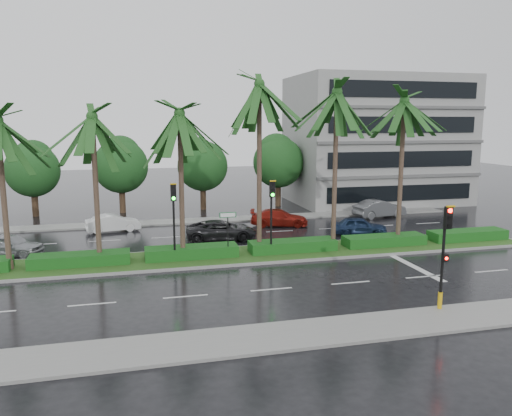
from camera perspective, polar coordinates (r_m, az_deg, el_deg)
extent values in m
plane|color=black|center=(28.23, -1.00, -6.07)|extent=(120.00, 120.00, 0.00)
cube|color=slate|center=(18.98, 6.18, -14.04)|extent=(40.00, 2.40, 0.12)
cube|color=slate|center=(39.69, -4.92, -1.37)|extent=(40.00, 2.00, 0.12)
cube|color=gray|center=(29.15, -1.45, -5.42)|extent=(36.00, 4.00, 0.14)
cube|color=#1C4617|center=(29.13, -1.45, -5.27)|extent=(35.60, 3.70, 0.02)
cube|color=#164D17|center=(28.55, -19.45, -5.52)|extent=(5.20, 1.40, 0.60)
cube|color=#164D17|center=(28.57, -7.35, -5.02)|extent=(5.20, 1.40, 0.60)
cube|color=#164D17|center=(29.83, 4.20, -4.33)|extent=(5.20, 1.40, 0.60)
cube|color=#164D17|center=(32.17, 14.43, -3.58)|extent=(5.20, 1.40, 0.60)
cube|color=#164D17|center=(35.39, 23.02, -2.85)|extent=(5.20, 1.40, 0.60)
cube|color=silver|center=(34.84, -23.45, -3.82)|extent=(2.00, 0.12, 0.01)
cube|color=silver|center=(22.88, -18.23, -10.40)|extent=(2.00, 0.12, 0.01)
cube|color=silver|center=(34.39, -16.85, -3.60)|extent=(2.00, 0.12, 0.01)
cube|color=silver|center=(22.90, -8.05, -9.97)|extent=(2.00, 0.12, 0.01)
cube|color=silver|center=(34.40, -10.18, -3.32)|extent=(2.00, 0.12, 0.01)
cube|color=silver|center=(23.60, 1.78, -9.27)|extent=(2.00, 0.12, 0.01)
cube|color=silver|center=(34.87, -3.60, -3.00)|extent=(2.00, 0.12, 0.01)
cube|color=silver|center=(24.94, 10.75, -8.39)|extent=(2.00, 0.12, 0.01)
cube|color=silver|center=(35.79, 2.71, -2.66)|extent=(2.00, 0.12, 0.01)
cube|color=silver|center=(26.81, 18.61, -7.44)|extent=(2.00, 0.12, 0.01)
cube|color=silver|center=(37.12, 8.64, -2.31)|extent=(2.00, 0.12, 0.01)
cube|color=silver|center=(29.12, 25.30, -6.52)|extent=(2.00, 0.12, 0.01)
cube|color=silver|center=(38.82, 14.10, -1.97)|extent=(2.00, 0.12, 0.01)
cube|color=silver|center=(40.84, 19.07, -1.64)|extent=(2.00, 0.12, 0.01)
cube|color=silver|center=(28.69, 17.31, -6.25)|extent=(0.40, 6.00, 0.01)
cylinder|color=#403025|center=(28.44, -26.89, 1.18)|extent=(0.28, 0.28, 7.66)
cylinder|color=#403025|center=(29.13, -26.34, -5.85)|extent=(0.40, 0.40, 0.44)
cylinder|color=#403025|center=(27.86, -17.81, 1.82)|extent=(0.28, 0.28, 7.85)
cylinder|color=#403025|center=(28.58, -17.42, -5.56)|extent=(0.40, 0.40, 0.44)
cylinder|color=#403025|center=(27.71, -8.52, 2.34)|extent=(0.28, 0.28, 8.04)
cylinder|color=#403025|center=(28.45, -8.33, -5.28)|extent=(0.40, 0.40, 0.44)
cylinder|color=#403025|center=(28.69, 0.38, 4.33)|extent=(0.28, 0.28, 9.67)
cylinder|color=#403025|center=(29.49, 0.37, -4.63)|extent=(0.40, 0.40, 0.44)
cylinder|color=#403025|center=(29.77, 9.01, 4.04)|extent=(0.28, 0.28, 9.29)
cylinder|color=#403025|center=(30.52, 8.79, -4.25)|extent=(0.40, 0.40, 0.44)
cylinder|color=#403025|center=(32.08, 16.23, 3.78)|extent=(0.28, 0.28, 8.85)
cylinder|color=#403025|center=(32.75, 15.88, -3.55)|extent=(0.40, 0.40, 0.44)
cylinder|color=black|center=(21.81, 20.49, -6.51)|extent=(0.12, 0.12, 3.40)
cube|color=black|center=(21.19, 21.11, -1.04)|extent=(0.30, 0.18, 0.90)
cube|color=gold|center=(21.01, 21.38, 0.19)|extent=(0.34, 0.12, 0.06)
cylinder|color=#FF0C05|center=(21.06, 21.31, -0.29)|extent=(0.18, 0.04, 0.18)
cylinder|color=black|center=(21.11, 21.26, -1.09)|extent=(0.18, 0.04, 0.18)
cylinder|color=black|center=(21.16, 21.21, -1.89)|extent=(0.18, 0.04, 0.18)
cylinder|color=gold|center=(22.21, 20.28, -9.86)|extent=(0.18, 0.18, 0.70)
cube|color=black|center=(21.55, 20.81, -5.34)|extent=(0.22, 0.16, 0.32)
cylinder|color=#FF0C05|center=(21.48, 20.95, -5.40)|extent=(0.12, 0.03, 0.12)
cylinder|color=black|center=(27.57, -9.34, -2.62)|extent=(0.12, 0.12, 3.40)
cube|color=black|center=(27.02, -9.43, 1.76)|extent=(0.30, 0.18, 0.90)
cube|color=gold|center=(26.84, -9.44, 2.74)|extent=(0.34, 0.12, 0.06)
cylinder|color=black|center=(26.88, -9.43, 2.36)|extent=(0.18, 0.04, 0.18)
cylinder|color=black|center=(26.92, -9.41, 1.73)|extent=(0.18, 0.04, 0.18)
cylinder|color=#0CE519|center=(26.96, -9.39, 1.10)|extent=(0.18, 0.04, 0.18)
cylinder|color=black|center=(28.52, 1.74, -2.08)|extent=(0.12, 0.12, 3.40)
cube|color=black|center=(27.99, 1.87, 2.16)|extent=(0.30, 0.18, 0.90)
cube|color=gold|center=(27.82, 1.94, 3.11)|extent=(0.34, 0.12, 0.06)
cylinder|color=black|center=(27.86, 1.93, 2.75)|extent=(0.18, 0.04, 0.18)
cylinder|color=black|center=(27.90, 1.92, 2.13)|extent=(0.18, 0.04, 0.18)
cylinder|color=#0CE519|center=(27.94, 1.92, 1.52)|extent=(0.18, 0.04, 0.18)
cylinder|color=black|center=(28.14, -3.23, -3.09)|extent=(0.06, 0.06, 2.60)
cube|color=#0C5926|center=(27.88, -3.24, -0.79)|extent=(0.95, 0.04, 0.30)
cube|color=white|center=(27.86, -3.23, -0.80)|extent=(0.85, 0.01, 0.22)
cylinder|color=#362318|center=(45.15, -23.93, 0.46)|extent=(0.52, 0.52, 2.12)
sphere|color=#163B16|center=(44.83, -24.17, 3.94)|extent=(4.37, 4.37, 4.37)
sphere|color=#163B16|center=(45.06, -24.18, 5.05)|extent=(3.27, 3.27, 3.27)
cylinder|color=#362318|center=(44.46, -15.03, 0.91)|extent=(0.52, 0.52, 2.23)
sphere|color=#163B16|center=(44.12, -15.19, 4.63)|extent=(4.58, 4.58, 4.58)
sphere|color=#163B16|center=(44.36, -15.24, 5.81)|extent=(3.44, 3.44, 3.44)
cylinder|color=#362318|center=(44.87, -6.06, 1.23)|extent=(0.52, 0.52, 2.16)
sphere|color=#163B16|center=(44.55, -6.12, 4.80)|extent=(4.45, 4.45, 4.45)
sphere|color=#163B16|center=(44.78, -6.20, 5.94)|extent=(3.34, 3.34, 3.34)
cylinder|color=#362318|center=(46.34, 2.55, 1.60)|extent=(0.52, 0.52, 2.26)
sphere|color=#163B16|center=(46.02, 2.57, 5.23)|extent=(4.66, 4.66, 4.66)
sphere|color=#163B16|center=(46.24, 2.48, 6.38)|extent=(3.49, 3.49, 3.49)
cylinder|color=#362318|center=(48.77, 10.46, 2.01)|extent=(0.52, 0.52, 2.52)
sphere|color=#163B16|center=(48.45, 10.58, 5.85)|extent=(5.18, 5.18, 5.18)
sphere|color=#163B16|center=(48.66, 10.47, 7.06)|extent=(3.89, 3.89, 3.89)
cube|color=gray|center=(50.14, 13.54, 7.55)|extent=(16.00, 10.00, 12.00)
imported|color=#9B9FA3|center=(32.51, -26.31, -3.80)|extent=(2.76, 4.10, 1.29)
imported|color=silver|center=(36.98, -16.02, -1.66)|extent=(1.89, 3.93, 1.24)
imported|color=black|center=(33.15, -3.97, -2.54)|extent=(2.63, 4.89, 1.31)
imported|color=maroon|center=(37.53, 2.65, -1.12)|extent=(2.81, 4.62, 1.25)
imported|color=#18294A|center=(35.18, 11.73, -2.03)|extent=(2.55, 4.00, 1.27)
imported|color=#4E4F52|center=(42.11, 13.94, -0.06)|extent=(2.20, 4.58, 1.45)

